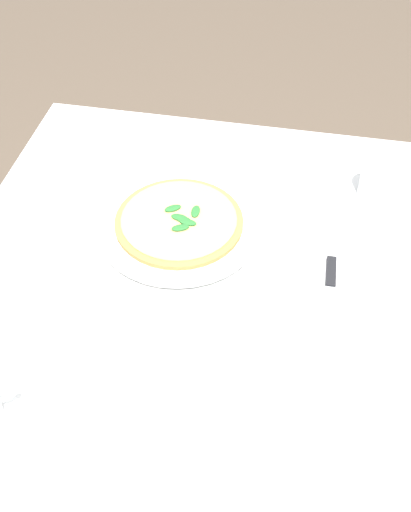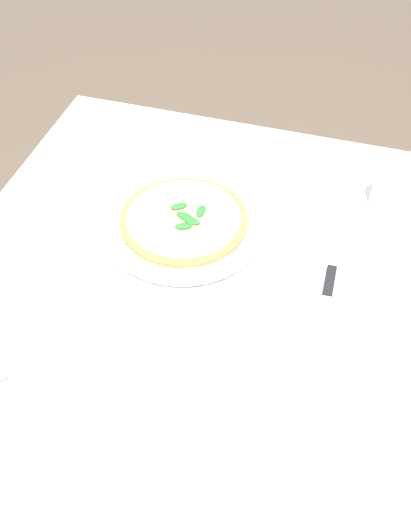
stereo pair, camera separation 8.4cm
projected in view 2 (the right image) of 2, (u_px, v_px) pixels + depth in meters
ground_plane at (222, 478)px, 1.72m from camera, size 8.00×8.00×0.00m
dining_table at (228, 344)px, 1.27m from camera, size 1.13×1.13×0.75m
pizza_plate at (184, 224)px, 1.30m from camera, size 0.34×0.34×0.02m
pizza at (184, 219)px, 1.29m from camera, size 0.26×0.26×0.02m
coffee_cup_far_left at (193, 363)px, 1.05m from camera, size 0.13×0.13×0.06m
water_glass_near_right at (390, 188)px, 1.32m from camera, size 0.07×0.07×0.12m
napkin_folded at (325, 306)px, 1.16m from camera, size 0.23×0.15×0.02m
dinner_knife at (326, 302)px, 1.14m from camera, size 0.20×0.02×0.01m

